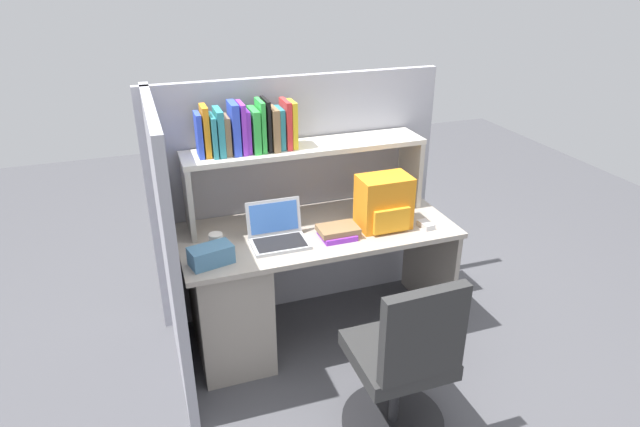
{
  "coord_description": "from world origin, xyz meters",
  "views": [
    {
      "loc": [
        -0.93,
        -2.68,
        2.17
      ],
      "look_at": [
        0.0,
        -0.05,
        0.85
      ],
      "focal_mm": 30.45,
      "sensor_mm": 36.0,
      "label": 1
    }
  ],
  "objects_px": {
    "computer_mouse": "(426,225)",
    "office_chair": "(403,371)",
    "backpack": "(384,203)",
    "paper_cup": "(216,241)",
    "tissue_box": "(211,255)",
    "laptop": "(277,234)"
  },
  "relations": [
    {
      "from": "backpack",
      "to": "computer_mouse",
      "type": "relative_size",
      "value": 3.0
    },
    {
      "from": "paper_cup",
      "to": "backpack",
      "type": "bearing_deg",
      "value": -4.04
    },
    {
      "from": "computer_mouse",
      "to": "backpack",
      "type": "bearing_deg",
      "value": 152.24
    },
    {
      "from": "computer_mouse",
      "to": "office_chair",
      "type": "bearing_deg",
      "value": -130.29
    },
    {
      "from": "laptop",
      "to": "paper_cup",
      "type": "height_order",
      "value": "laptop"
    },
    {
      "from": "laptop",
      "to": "backpack",
      "type": "xyz_separation_m",
      "value": [
        0.64,
        -0.02,
        0.1
      ]
    },
    {
      "from": "computer_mouse",
      "to": "tissue_box",
      "type": "xyz_separation_m",
      "value": [
        -1.26,
        -0.0,
        0.03
      ]
    },
    {
      "from": "laptop",
      "to": "tissue_box",
      "type": "relative_size",
      "value": 1.42
    },
    {
      "from": "backpack",
      "to": "office_chair",
      "type": "height_order",
      "value": "backpack"
    },
    {
      "from": "laptop",
      "to": "backpack",
      "type": "height_order",
      "value": "backpack"
    },
    {
      "from": "backpack",
      "to": "tissue_box",
      "type": "relative_size",
      "value": 1.42
    },
    {
      "from": "paper_cup",
      "to": "tissue_box",
      "type": "bearing_deg",
      "value": -107.55
    },
    {
      "from": "backpack",
      "to": "computer_mouse",
      "type": "bearing_deg",
      "value": -22.04
    },
    {
      "from": "laptop",
      "to": "tissue_box",
      "type": "height_order",
      "value": "laptop"
    },
    {
      "from": "laptop",
      "to": "office_chair",
      "type": "height_order",
      "value": "laptop"
    },
    {
      "from": "backpack",
      "to": "tissue_box",
      "type": "xyz_separation_m",
      "value": [
        -1.03,
        -0.1,
        -0.1
      ]
    },
    {
      "from": "computer_mouse",
      "to": "tissue_box",
      "type": "height_order",
      "value": "tissue_box"
    },
    {
      "from": "paper_cup",
      "to": "office_chair",
      "type": "relative_size",
      "value": 0.09
    },
    {
      "from": "laptop",
      "to": "office_chair",
      "type": "relative_size",
      "value": 0.34
    },
    {
      "from": "laptop",
      "to": "backpack",
      "type": "relative_size",
      "value": 1.0
    },
    {
      "from": "backpack",
      "to": "computer_mouse",
      "type": "distance_m",
      "value": 0.28
    },
    {
      "from": "laptop",
      "to": "office_chair",
      "type": "bearing_deg",
      "value": -66.16
    }
  ]
}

